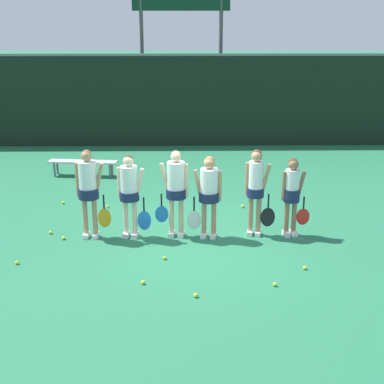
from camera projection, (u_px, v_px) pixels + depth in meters
ground_plane at (191, 237)px, 10.87m from camera, size 140.00×140.00×0.00m
fence_windscreen at (187, 100)px, 18.29m from camera, size 60.00×0.08×3.15m
scoreboard at (181, 10)px, 19.12m from camera, size 3.52×0.15×5.84m
bench_courtside at (83, 163)px, 15.00m from camera, size 1.96×0.56×0.44m
player_0 at (88, 186)px, 10.52m from camera, size 0.67×0.40×1.81m
player_1 at (130, 189)px, 10.58m from camera, size 0.66×0.39×1.70m
player_2 at (176, 186)px, 10.60m from camera, size 0.67×0.41×1.78m
player_3 at (209, 190)px, 10.55m from camera, size 0.68×0.41×1.68m
player_4 at (256, 185)px, 10.66m from camera, size 0.62×0.34×1.78m
player_5 at (292, 191)px, 10.68m from camera, size 0.61×0.33×1.61m
tennis_ball_0 at (51, 232)px, 10.99m from camera, size 0.07×0.07×0.07m
tennis_ball_1 at (243, 206)px, 12.55m from camera, size 0.07×0.07×0.07m
tennis_ball_2 at (108, 206)px, 12.53m from camera, size 0.07×0.07×0.07m
tennis_ball_3 at (64, 238)px, 10.71m from camera, size 0.07×0.07×0.07m
tennis_ball_4 at (17, 263)px, 9.63m from camera, size 0.07×0.07×0.07m
tennis_ball_5 at (63, 203)px, 12.80m from camera, size 0.07×0.07×0.07m
tennis_ball_6 at (143, 282)px, 8.90m from camera, size 0.07×0.07×0.07m
tennis_ball_7 at (165, 258)px, 9.82m from camera, size 0.07×0.07×0.07m
tennis_ball_8 at (196, 295)px, 8.48m from camera, size 0.07×0.07×0.07m
tennis_ball_9 at (305, 268)px, 9.43m from camera, size 0.07×0.07×0.07m
tennis_ball_10 at (275, 284)px, 8.83m from camera, size 0.07×0.07×0.07m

